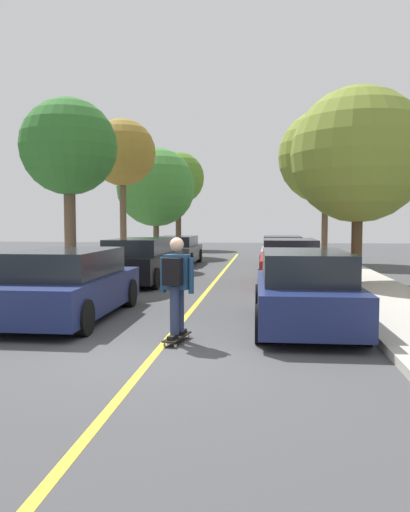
{
  "coord_description": "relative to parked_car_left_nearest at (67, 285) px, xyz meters",
  "views": [
    {
      "loc": [
        1.62,
        -7.53,
        2.0
      ],
      "look_at": [
        0.06,
        5.91,
        1.08
      ],
      "focal_mm": 36.07,
      "sensor_mm": 36.0,
      "label": 1
    }
  ],
  "objects": [
    {
      "name": "street_tree_left_farthest",
      "position": [
        -2.04,
        25.72,
        4.27
      ],
      "size": [
        3.64,
        3.64,
        6.69
      ],
      "color": "#3D2D1E",
      "rests_on": "sidewalk_left"
    },
    {
      "name": "skateboard",
      "position": [
        2.59,
        -1.8,
        -0.61
      ],
      "size": [
        0.37,
        0.87,
        0.1
      ],
      "color": "black",
      "rests_on": "ground"
    },
    {
      "name": "street_tree_left_near",
      "position": [
        -2.04,
        11.5,
        4.19
      ],
      "size": [
        2.83,
        2.83,
        6.19
      ],
      "color": "brown",
      "rests_on": "sidewalk_left"
    },
    {
      "name": "parked_car_left_far",
      "position": [
        -0.0,
        13.21,
        -0.04
      ],
      "size": [
        1.93,
        4.29,
        1.31
      ],
      "color": "#38383D",
      "rests_on": "ground"
    },
    {
      "name": "street_tree_right_nearest",
      "position": [
        6.81,
        6.07,
        3.29
      ],
      "size": [
        4.09,
        4.09,
        5.9
      ],
      "color": "#4C3823",
      "rests_on": "sidewalk_right"
    },
    {
      "name": "street_tree_left_nearest",
      "position": [
        -2.04,
        5.42,
        3.56
      ],
      "size": [
        2.98,
        2.98,
        5.65
      ],
      "color": "brown",
      "rests_on": "sidewalk_left"
    },
    {
      "name": "street_tree_right_near",
      "position": [
        6.81,
        14.61,
        4.3
      ],
      "size": [
        4.4,
        4.4,
        7.07
      ],
      "color": "brown",
      "rests_on": "sidewalk_right"
    },
    {
      "name": "skateboarder",
      "position": [
        2.58,
        -1.84,
        0.33
      ],
      "size": [
        0.59,
        0.71,
        1.63
      ],
      "color": "black",
      "rests_on": "skateboard"
    },
    {
      "name": "parked_car_right_nearest",
      "position": [
        4.77,
        -0.32,
        0.01
      ],
      "size": [
        1.91,
        4.13,
        1.43
      ],
      "color": "navy",
      "rests_on": "ground"
    },
    {
      "name": "parked_car_right_near",
      "position": [
        4.77,
        5.96,
        0.0
      ],
      "size": [
        1.89,
        4.32,
        1.45
      ],
      "color": "maroon",
      "rests_on": "ground"
    },
    {
      "name": "parked_car_left_near",
      "position": [
        0.0,
        6.25,
        0.02
      ],
      "size": [
        2.12,
        4.69,
        1.43
      ],
      "color": "black",
      "rests_on": "ground"
    },
    {
      "name": "parked_car_left_nearest",
      "position": [
        0.0,
        0.0,
        0.0
      ],
      "size": [
        1.99,
        4.51,
        1.41
      ],
      "color": "navy",
      "rests_on": "ground"
    },
    {
      "name": "center_line",
      "position": [
        2.38,
        1.48,
        -0.69
      ],
      "size": [
        0.12,
        39.2,
        0.01
      ],
      "primitive_type": "cube",
      "color": "gold",
      "rests_on": "ground"
    },
    {
      "name": "street_tree_left_far",
      "position": [
        -2.04,
        18.25,
        3.19
      ],
      "size": [
        4.37,
        4.37,
        5.94
      ],
      "color": "brown",
      "rests_on": "sidewalk_left"
    },
    {
      "name": "parked_car_right_far",
      "position": [
        4.77,
        12.27,
        -0.03
      ],
      "size": [
        1.92,
        4.44,
        1.36
      ],
      "color": "#B7B7BC",
      "rests_on": "ground"
    },
    {
      "name": "fire_hydrant",
      "position": [
        6.27,
        3.87,
        -0.21
      ],
      "size": [
        0.2,
        0.2,
        0.7
      ],
      "color": "#B2140F",
      "rests_on": "sidewalk_right"
    },
    {
      "name": "ground",
      "position": [
        2.38,
        -2.52,
        -0.7
      ],
      "size": [
        80.0,
        80.0,
        0.0
      ],
      "primitive_type": "plane",
      "color": "#424244"
    }
  ]
}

